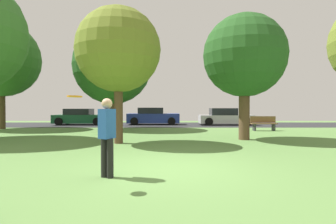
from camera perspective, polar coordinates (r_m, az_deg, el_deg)
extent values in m
plane|color=#5B8442|center=(6.64, 0.10, -11.88)|extent=(44.00, 44.00, 0.00)
cube|color=#28282B|center=(22.52, -0.14, -2.70)|extent=(44.00, 6.40, 0.01)
cylinder|color=brown|center=(21.45, -32.11, 1.09)|extent=(0.50, 0.50, 3.11)
cylinder|color=brown|center=(12.70, 15.63, 0.41)|extent=(0.48, 0.48, 2.70)
sphere|color=#23511E|center=(12.91, 15.68, 11.46)|extent=(3.75, 3.75, 3.75)
cylinder|color=brown|center=(11.16, -10.68, -0.07)|extent=(0.35, 0.35, 2.53)
sphere|color=olive|center=(11.39, -10.73, 12.87)|extent=(3.46, 3.46, 3.46)
cylinder|color=brown|center=(18.43, -11.86, 0.69)|extent=(0.46, 0.46, 2.74)
sphere|color=#23511E|center=(18.64, -11.89, 9.72)|extent=(5.23, 5.23, 5.23)
cylinder|color=black|center=(5.83, -12.41, -9.57)|extent=(0.14, 0.14, 0.83)
cylinder|color=black|center=(5.93, -13.61, -9.39)|extent=(0.14, 0.14, 0.83)
cube|color=#23519E|center=(5.79, -13.04, -2.43)|extent=(0.34, 0.39, 0.62)
sphere|color=tan|center=(5.78, -13.06, 1.74)|extent=(0.22, 0.22, 0.22)
cylinder|color=orange|center=(5.15, -19.43, 3.14)|extent=(0.38, 0.38, 0.03)
cube|color=#195633|center=(23.56, -18.08, -1.39)|extent=(4.36, 1.89, 0.69)
cube|color=black|center=(23.61, -18.59, 0.06)|extent=(2.09, 1.67, 0.50)
cylinder|color=black|center=(24.06, -13.92, -1.73)|extent=(0.64, 0.22, 0.64)
cylinder|color=black|center=(22.23, -15.07, -1.97)|extent=(0.64, 0.22, 0.64)
cylinder|color=black|center=(24.96, -20.75, -1.67)|extent=(0.64, 0.22, 0.64)
cylinder|color=black|center=(23.20, -22.39, -1.89)|extent=(0.64, 0.22, 0.64)
cube|color=#233893|center=(22.77, -3.31, -1.30)|extent=(4.33, 1.88, 0.78)
cube|color=black|center=(22.76, -3.86, 0.31)|extent=(2.08, 1.66, 0.50)
cylinder|color=black|center=(23.69, 0.48, -1.75)|extent=(0.64, 0.22, 0.64)
cylinder|color=black|center=(21.81, 0.54, -1.99)|extent=(0.64, 0.22, 0.64)
cylinder|color=black|center=(23.84, -6.84, -1.73)|extent=(0.64, 0.22, 0.64)
cylinder|color=black|center=(21.98, -7.40, -1.97)|extent=(0.64, 0.22, 0.64)
cube|color=#B7B7BC|center=(22.70, 11.90, -1.48)|extent=(4.34, 1.84, 0.67)
cube|color=black|center=(22.64, 11.37, 0.08)|extent=(2.09, 1.62, 0.57)
cylinder|color=black|center=(23.96, 14.99, -1.75)|extent=(0.64, 0.22, 0.64)
cylinder|color=black|center=(22.20, 16.24, -1.98)|extent=(0.64, 0.22, 0.64)
cylinder|color=black|center=(23.35, 7.77, -1.80)|extent=(0.64, 0.22, 0.64)
cylinder|color=black|center=(21.53, 8.45, -2.04)|extent=(0.64, 0.22, 0.64)
cube|color=brown|center=(17.81, 19.44, -2.32)|extent=(1.60, 0.44, 0.06)
cube|color=brown|center=(17.99, 19.23, -1.49)|extent=(1.60, 0.06, 0.40)
cube|color=#333338|center=(18.04, 21.23, -3.01)|extent=(0.10, 0.40, 0.45)
cube|color=#333338|center=(17.63, 17.60, -3.08)|extent=(0.10, 0.40, 0.45)
cylinder|color=#2D2D33|center=(19.05, -11.56, 3.35)|extent=(0.14, 0.14, 4.50)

